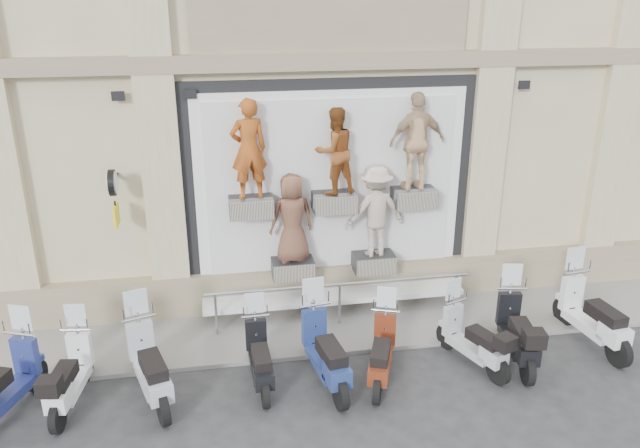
# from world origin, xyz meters

# --- Properties ---
(ground) EXTENTS (90.00, 90.00, 0.00)m
(ground) POSITION_xyz_m (0.00, 0.00, 0.00)
(ground) COLOR #29292C
(ground) RESTS_ON ground
(sidewalk) EXTENTS (16.00, 2.20, 0.08)m
(sidewalk) POSITION_xyz_m (0.00, 2.10, 0.04)
(sidewalk) COLOR gray
(sidewalk) RESTS_ON ground
(shop_vitrine) EXTENTS (5.60, 0.83, 4.30)m
(shop_vitrine) POSITION_xyz_m (0.11, 2.74, 2.42)
(shop_vitrine) COLOR black
(shop_vitrine) RESTS_ON ground
(guard_rail) EXTENTS (5.06, 0.10, 0.93)m
(guard_rail) POSITION_xyz_m (0.00, 2.00, 0.47)
(guard_rail) COLOR #9EA0A5
(guard_rail) RESTS_ON ground
(clock_sign_bracket) EXTENTS (0.10, 0.80, 1.02)m
(clock_sign_bracket) POSITION_xyz_m (-3.90, 2.47, 2.80)
(clock_sign_bracket) COLOR black
(clock_sign_bracket) RESTS_ON ground
(scooter_a) EXTENTS (1.22, 1.98, 1.55)m
(scooter_a) POSITION_xyz_m (-5.46, 0.27, 0.78)
(scooter_a) COLOR navy
(scooter_a) RESTS_ON ground
(scooter_b) EXTENTS (0.75, 1.82, 1.43)m
(scooter_b) POSITION_xyz_m (-4.55, 0.42, 0.72)
(scooter_b) COLOR silver
(scooter_b) RESTS_ON ground
(scooter_c) EXTENTS (1.12, 2.05, 1.60)m
(scooter_c) POSITION_xyz_m (-3.35, 0.37, 0.80)
(scooter_c) COLOR #A1A3AE
(scooter_c) RESTS_ON ground
(scooter_d) EXTENTS (0.55, 1.71, 1.37)m
(scooter_d) POSITION_xyz_m (-1.64, 0.45, 0.69)
(scooter_d) COLOR black
(scooter_d) RESTS_ON ground
(scooter_e) EXTENTS (0.85, 2.02, 1.59)m
(scooter_e) POSITION_xyz_m (-0.59, 0.30, 0.80)
(scooter_e) COLOR navy
(scooter_e) RESTS_ON ground
(scooter_f) EXTENTS (1.10, 1.81, 1.42)m
(scooter_f) POSITION_xyz_m (0.33, 0.22, 0.71)
(scooter_f) COLOR #5D2110
(scooter_f) RESTS_ON ground
(scooter_g) EXTENTS (1.06, 1.78, 1.39)m
(scooter_g) POSITION_xyz_m (1.96, 0.35, 0.70)
(scooter_g) COLOR #A0A2A6
(scooter_g) RESTS_ON ground
(scooter_h) EXTENTS (0.88, 1.97, 1.55)m
(scooter_h) POSITION_xyz_m (2.77, 0.37, 0.77)
(scooter_h) COLOR black
(scooter_h) RESTS_ON ground
(scooter_i) EXTENTS (0.80, 2.07, 1.64)m
(scooter_i) POSITION_xyz_m (4.33, 0.61, 0.82)
(scooter_i) COLOR silver
(scooter_i) RESTS_ON ground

